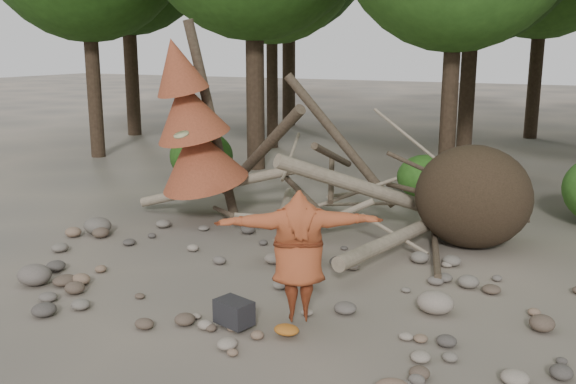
% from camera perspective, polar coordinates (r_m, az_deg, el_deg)
% --- Properties ---
extents(ground, '(120.00, 120.00, 0.00)m').
position_cam_1_polar(ground, '(9.92, -4.19, -9.64)').
color(ground, '#514C44').
rests_on(ground, ground).
extents(deadfall_pile, '(8.55, 5.24, 3.30)m').
position_cam_1_polar(deadfall_pile, '(12.73, 13.49, -0.36)').
color(deadfall_pile, '#332619').
rests_on(deadfall_pile, ground).
extents(dead_conifer, '(2.06, 2.16, 4.35)m').
position_cam_1_polar(dead_conifer, '(13.79, -8.47, 5.76)').
color(dead_conifer, '#4C3F30').
rests_on(dead_conifer, ground).
extents(bush_left, '(1.80, 1.80, 1.44)m').
position_cam_1_polar(bush_left, '(18.45, -7.71, 3.21)').
color(bush_left, '#244F15').
rests_on(bush_left, ground).
extents(bush_mid, '(1.40, 1.40, 1.12)m').
position_cam_1_polar(bush_mid, '(16.47, 12.08, 1.31)').
color(bush_mid, '#2F641D').
rests_on(bush_mid, ground).
extents(frisbee_thrower, '(3.56, 1.66, 2.44)m').
position_cam_1_polar(frisbee_thrower, '(8.78, 0.93, -5.65)').
color(frisbee_thrower, '#984222').
rests_on(frisbee_thrower, ground).
extents(backpack, '(0.58, 0.47, 0.34)m').
position_cam_1_polar(backpack, '(8.99, -4.82, -10.94)').
color(backpack, black).
rests_on(backpack, ground).
extents(cloth_green, '(0.39, 0.33, 0.15)m').
position_cam_1_polar(cloth_green, '(9.05, -4.15, -11.43)').
color(cloth_green, '#336C2B').
rests_on(cloth_green, ground).
extents(cloth_orange, '(0.35, 0.28, 0.13)m').
position_cam_1_polar(cloth_orange, '(8.72, -0.13, -12.44)').
color(cloth_orange, '#9F591B').
rests_on(cloth_orange, ground).
extents(boulder_front_left, '(0.56, 0.51, 0.34)m').
position_cam_1_polar(boulder_front_left, '(11.24, -21.61, -6.86)').
color(boulder_front_left, '#625951').
rests_on(boulder_front_left, ground).
extents(boulder_mid_right, '(0.54, 0.49, 0.32)m').
position_cam_1_polar(boulder_mid_right, '(9.66, 12.96, -9.55)').
color(boulder_mid_right, gray).
rests_on(boulder_mid_right, ground).
extents(boulder_mid_left, '(0.58, 0.52, 0.35)m').
position_cam_1_polar(boulder_mid_left, '(13.76, -16.57, -2.90)').
color(boulder_mid_left, '#5F5950').
rests_on(boulder_mid_left, ground).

